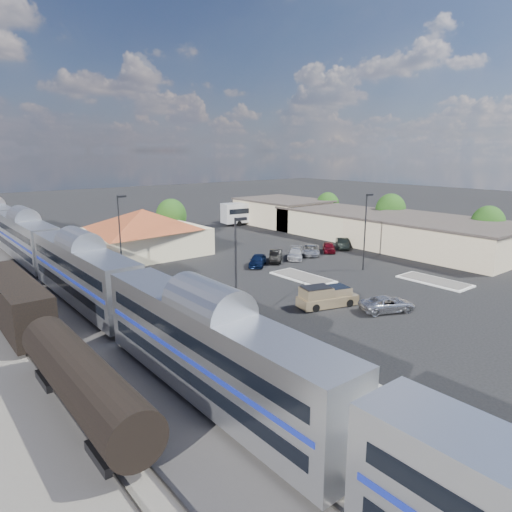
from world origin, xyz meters
TOP-DOWN VIEW (x-y plane):
  - ground at (0.00, 0.00)m, footprint 280.00×280.00m
  - railbed at (-21.00, 8.00)m, footprint 16.00×100.00m
  - platform at (-12.00, 6.00)m, footprint 5.50×92.00m
  - passenger_train at (-18.00, 7.94)m, footprint 3.00×104.00m
  - freight_cars at (-24.00, 6.02)m, footprint 2.80×46.00m
  - station_depot at (-4.56, 24.00)m, footprint 18.35×12.24m
  - buildings_east at (28.00, 14.28)m, footprint 14.40×51.40m
  - traffic_island_south at (4.00, 2.00)m, footprint 3.30×7.50m
  - traffic_island_north at (14.00, -8.00)m, footprint 3.30×7.50m
  - lamp_plat_s at (-10.90, -6.00)m, footprint 1.08×0.25m
  - lamp_plat_n at (-10.90, 16.00)m, footprint 1.08×0.25m
  - lamp_lot at (12.10, 0.00)m, footprint 1.08×0.25m
  - tree_east_a at (34.00, -4.00)m, footprint 4.56×4.56m
  - tree_east_b at (34.00, 12.00)m, footprint 4.94×4.94m
  - tree_east_c at (34.00, 26.00)m, footprint 4.41×4.41m
  - tree_depot at (3.00, 30.00)m, footprint 4.71×4.71m
  - pickup_truck at (-0.87, -6.17)m, footprint 5.81×3.42m
  - suv at (2.20, -10.41)m, footprint 5.40×4.09m
  - coach_bus at (24.00, 36.00)m, footprint 13.18×4.64m
  - person_a at (-11.18, -7.28)m, footprint 0.47×0.68m
  - person_b at (-11.86, 0.54)m, footprint 0.78×0.96m
  - parked_car_a at (3.47, 9.31)m, footprint 4.40×4.17m
  - parked_car_b at (6.67, 9.61)m, footprint 4.14×4.23m
  - parked_car_c at (9.87, 9.31)m, footprint 4.70×4.58m
  - parked_car_d at (13.07, 9.61)m, footprint 5.04×4.93m
  - parked_car_e at (16.27, 9.31)m, footprint 3.89×3.97m
  - parked_car_f at (19.47, 9.61)m, footprint 4.20×4.38m

SIDE VIEW (x-z plane):
  - ground at x=0.00m, z-range 0.00..0.00m
  - railbed at x=-21.00m, z-range 0.00..0.12m
  - platform at x=-12.00m, z-range 0.00..0.18m
  - traffic_island_south at x=4.00m, z-range 0.00..0.21m
  - traffic_island_north at x=14.00m, z-range 0.00..0.21m
  - parked_car_d at x=13.07m, z-range 0.00..1.34m
  - parked_car_e at x=16.27m, z-range 0.00..1.35m
  - parked_car_c at x=9.87m, z-range 0.00..1.35m
  - suv at x=2.20m, z-range 0.00..1.36m
  - parked_car_b at x=6.67m, z-range 0.00..1.45m
  - parked_car_a at x=3.47m, z-range 0.00..1.48m
  - parked_car_f at x=19.47m, z-range 0.00..1.48m
  - pickup_truck at x=-0.87m, z-range -0.05..1.84m
  - person_a at x=-11.18m, z-range 0.18..1.97m
  - person_b at x=-11.86m, z-range 0.18..2.05m
  - freight_cars at x=-24.00m, z-range -0.07..3.93m
  - buildings_east at x=28.00m, z-range -0.13..4.67m
  - coach_bus at x=24.00m, z-range 0.32..4.46m
  - passenger_train at x=-18.00m, z-range 0.09..5.64m
  - station_depot at x=-4.56m, z-range 0.03..6.23m
  - tree_east_c at x=34.00m, z-range 0.66..6.87m
  - tree_east_a at x=34.00m, z-range 0.68..7.10m
  - tree_depot at x=3.00m, z-range 0.71..7.34m
  - tree_east_b at x=34.00m, z-range 0.74..7.70m
  - lamp_plat_s at x=-10.90m, z-range 0.84..9.84m
  - lamp_plat_n at x=-10.90m, z-range 0.84..9.84m
  - lamp_lot at x=12.10m, z-range 0.84..9.84m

